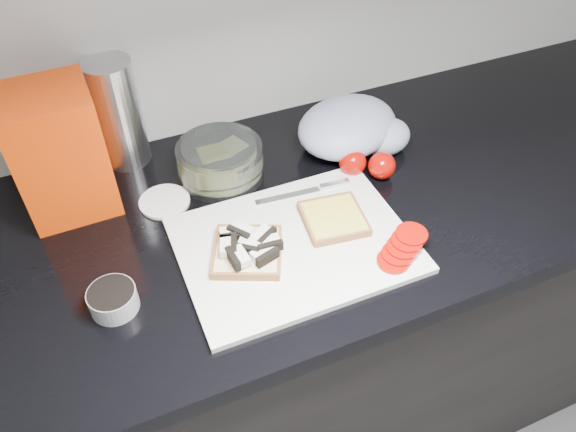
# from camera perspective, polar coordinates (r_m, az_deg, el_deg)

# --- Properties ---
(base_cabinet) EXTENTS (3.50, 0.60, 0.86)m
(base_cabinet) POSITION_cam_1_polar(r_m,az_deg,el_deg) (1.41, -4.70, -14.22)
(base_cabinet) COLOR black
(base_cabinet) RESTS_ON ground
(countertop) EXTENTS (3.50, 0.64, 0.04)m
(countertop) POSITION_cam_1_polar(r_m,az_deg,el_deg) (1.06, -6.11, -1.40)
(countertop) COLOR black
(countertop) RESTS_ON base_cabinet
(cutting_board) EXTENTS (0.40, 0.30, 0.01)m
(cutting_board) POSITION_cam_1_polar(r_m,az_deg,el_deg) (0.99, 0.68, -2.94)
(cutting_board) COLOR white
(cutting_board) RESTS_ON countertop
(bread_left) EXTENTS (0.16, 0.16, 0.04)m
(bread_left) POSITION_cam_1_polar(r_m,az_deg,el_deg) (0.96, -4.13, -3.39)
(bread_left) COLOR beige
(bread_left) RESTS_ON cutting_board
(bread_right) EXTENTS (0.13, 0.13, 0.02)m
(bread_right) POSITION_cam_1_polar(r_m,az_deg,el_deg) (1.02, 4.65, -0.26)
(bread_right) COLOR beige
(bread_right) RESTS_ON cutting_board
(tomato_slices) EXTENTS (0.12, 0.10, 0.02)m
(tomato_slices) POSITION_cam_1_polar(r_m,az_deg,el_deg) (0.98, 11.54, -3.15)
(tomato_slices) COLOR #A00A03
(tomato_slices) RESTS_ON cutting_board
(knife) EXTENTS (0.19, 0.03, 0.01)m
(knife) POSITION_cam_1_polar(r_m,az_deg,el_deg) (1.08, 2.75, 2.74)
(knife) COLOR silver
(knife) RESTS_ON cutting_board
(seed_tub) EXTENTS (0.08, 0.08, 0.04)m
(seed_tub) POSITION_cam_1_polar(r_m,az_deg,el_deg) (0.93, -17.37, -8.02)
(seed_tub) COLOR gray
(seed_tub) RESTS_ON countertop
(tub_lid) EXTENTS (0.12, 0.12, 0.01)m
(tub_lid) POSITION_cam_1_polar(r_m,az_deg,el_deg) (1.10, -12.43, 1.45)
(tub_lid) COLOR white
(tub_lid) RESTS_ON countertop
(glass_bowl) EXTENTS (0.17, 0.17, 0.07)m
(glass_bowl) POSITION_cam_1_polar(r_m,az_deg,el_deg) (1.12, -6.90, 5.52)
(glass_bowl) COLOR silver
(glass_bowl) RESTS_ON countertop
(bread_bag) EXTENTS (0.16, 0.15, 0.24)m
(bread_bag) POSITION_cam_1_polar(r_m,az_deg,el_deg) (1.08, -22.20, 6.00)
(bread_bag) COLOR #ED3703
(bread_bag) RESTS_ON countertop
(steel_canister) EXTENTS (0.09, 0.09, 0.22)m
(steel_canister) POSITION_cam_1_polar(r_m,az_deg,el_deg) (1.16, -16.90, 9.93)
(steel_canister) COLOR #B7B7BC
(steel_canister) RESTS_ON countertop
(grocery_bag) EXTENTS (0.26, 0.23, 0.10)m
(grocery_bag) POSITION_cam_1_polar(r_m,az_deg,el_deg) (1.19, 6.61, 8.87)
(grocery_bag) COLOR #A2ADC8
(grocery_bag) RESTS_ON countertop
(whole_tomatoes) EXTENTS (0.10, 0.09, 0.06)m
(whole_tomatoes) POSITION_cam_1_polar(r_m,az_deg,el_deg) (1.13, 8.05, 5.25)
(whole_tomatoes) COLOR #A00A03
(whole_tomatoes) RESTS_ON countertop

